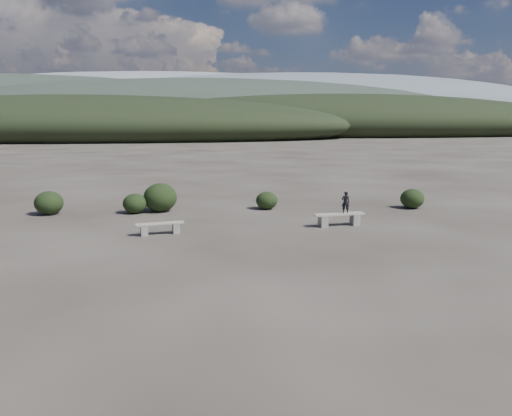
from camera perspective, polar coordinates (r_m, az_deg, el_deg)
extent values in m
plane|color=#2F2A25|center=(13.60, -1.10, -7.22)|extent=(1200.00, 1200.00, 0.00)
cube|color=slate|center=(17.99, -12.68, -2.52)|extent=(0.31, 0.38, 0.38)
cube|color=slate|center=(18.15, -9.14, -2.29)|extent=(0.31, 0.38, 0.38)
cube|color=gray|center=(18.02, -10.92, -1.75)|extent=(1.73, 0.74, 0.05)
cube|color=slate|center=(19.12, 7.68, -1.52)|extent=(0.33, 0.42, 0.44)
cube|color=slate|center=(19.66, 11.23, -1.31)|extent=(0.33, 0.42, 0.44)
cube|color=gray|center=(19.34, 9.50, -0.69)|extent=(2.02, 0.71, 0.06)
imported|color=black|center=(19.36, 10.20, 0.65)|extent=(0.35, 0.27, 0.84)
ellipsoid|color=black|center=(22.33, -13.66, 0.50)|extent=(1.05, 1.05, 0.86)
ellipsoid|color=black|center=(22.48, -10.89, 1.19)|extent=(1.47, 1.47, 1.26)
ellipsoid|color=black|center=(22.70, 1.23, 0.87)|extent=(0.99, 0.99, 0.79)
ellipsoid|color=black|center=(24.00, 17.42, 1.03)|extent=(1.07, 1.07, 0.90)
ellipsoid|color=black|center=(23.16, -22.59, 0.54)|extent=(1.20, 1.20, 1.01)
ellipsoid|color=black|center=(105.67, -19.43, 8.85)|extent=(110.00, 40.00, 12.00)
ellipsoid|color=black|center=(128.13, 10.39, 9.58)|extent=(120.00, 44.00, 14.00)
ellipsoid|color=#303A2F|center=(172.94, -5.86, 10.55)|extent=(190.00, 64.00, 24.00)
ellipsoid|color=slate|center=(320.97, 6.80, 11.13)|extent=(340.00, 110.00, 44.00)
ellipsoid|color=gray|center=(414.03, -10.33, 11.18)|extent=(460.00, 140.00, 56.00)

